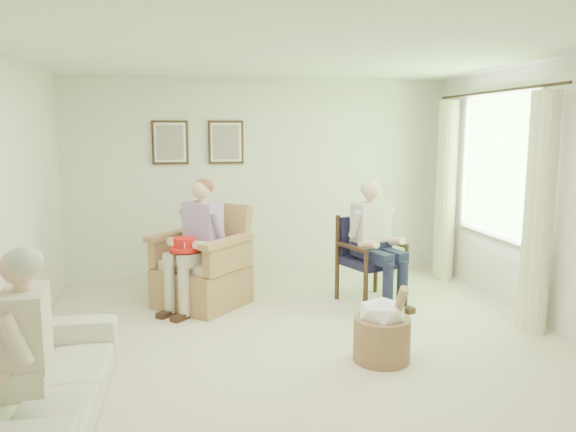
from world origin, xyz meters
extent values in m
plane|color=beige|center=(0.00, 0.00, 0.00)|extent=(5.50, 5.50, 0.00)
cube|color=silver|center=(0.00, 2.75, 1.30)|extent=(5.00, 0.04, 2.60)
cube|color=silver|center=(0.00, -2.75, 1.30)|extent=(5.00, 0.04, 2.60)
cube|color=silver|center=(2.50, 0.00, 1.30)|extent=(0.04, 5.50, 2.60)
cube|color=white|center=(0.00, 0.00, 2.60)|extent=(5.00, 5.50, 0.02)
cube|color=#2D6B23|center=(2.47, 1.20, 1.55)|extent=(0.02, 1.40, 1.50)
cube|color=white|center=(2.46, 1.20, 2.33)|extent=(0.04, 1.52, 0.06)
cube|color=white|center=(2.46, 1.20, 0.77)|extent=(0.04, 1.52, 0.06)
cylinder|color=#382114|center=(2.37, 1.20, 2.35)|extent=(0.03, 2.50, 0.03)
cylinder|color=beige|center=(2.33, 0.22, 1.15)|extent=(0.34, 0.34, 2.30)
cylinder|color=beige|center=(2.33, 2.18, 1.15)|extent=(0.34, 0.34, 2.30)
cube|color=#382114|center=(-1.15, 2.72, 1.78)|extent=(0.45, 0.03, 0.55)
cube|color=silver|center=(-1.15, 2.70, 1.78)|extent=(0.39, 0.01, 0.49)
cube|color=tan|center=(-1.15, 2.69, 1.78)|extent=(0.33, 0.01, 0.43)
cube|color=#382114|center=(-0.45, 2.72, 1.78)|extent=(0.45, 0.03, 0.55)
cube|color=silver|center=(-0.45, 2.70, 1.78)|extent=(0.39, 0.01, 0.49)
cube|color=tan|center=(-0.45, 2.69, 1.78)|extent=(0.33, 0.01, 0.43)
cube|color=tan|center=(-0.82, 1.57, 0.22)|extent=(0.83, 0.81, 0.44)
cube|color=beige|center=(-0.82, 1.54, 0.49)|extent=(0.64, 0.62, 0.10)
cube|color=tan|center=(-0.82, 1.91, 0.79)|extent=(0.77, 0.24, 0.65)
cube|color=tan|center=(-1.20, 1.57, 0.60)|extent=(0.10, 0.75, 0.31)
cube|color=tan|center=(-0.44, 1.57, 0.60)|extent=(0.10, 0.75, 0.31)
cylinder|color=black|center=(0.79, 1.11, 0.21)|extent=(0.05, 0.05, 0.42)
cylinder|color=black|center=(1.36, 1.11, 0.21)|extent=(0.05, 0.05, 0.42)
cylinder|color=black|center=(0.79, 1.64, 0.21)|extent=(0.05, 0.05, 0.42)
cylinder|color=black|center=(1.36, 1.64, 0.21)|extent=(0.05, 0.05, 0.42)
cube|color=#181632|center=(1.08, 1.38, 0.46)|extent=(0.55, 0.53, 0.09)
cube|color=#181632|center=(1.08, 1.63, 0.72)|extent=(0.51, 0.07, 0.47)
imported|color=silver|center=(-1.95, -0.77, 0.29)|extent=(1.97, 0.77, 0.58)
cube|color=#C0B59A|center=(-0.82, 1.54, 0.65)|extent=(0.40, 0.26, 0.16)
cube|color=#A887C0|center=(-0.82, 1.56, 0.93)|extent=(0.39, 0.24, 0.46)
sphere|color=#DDAD8E|center=(-0.82, 1.55, 1.30)|extent=(0.21, 0.21, 0.21)
ellipsoid|color=brown|center=(-0.82, 1.57, 1.32)|extent=(0.22, 0.22, 0.18)
cube|color=#C0B59A|center=(-0.92, 1.32, 0.60)|extent=(0.14, 0.44, 0.13)
cube|color=#C0B59A|center=(-0.72, 1.32, 0.60)|extent=(0.14, 0.44, 0.13)
cylinder|color=#C0B59A|center=(-0.92, 1.12, 0.30)|extent=(0.12, 0.12, 0.55)
cylinder|color=#C0B59A|center=(-0.72, 1.12, 0.30)|extent=(0.12, 0.12, 0.55)
cube|color=#191D38|center=(1.08, 1.38, 0.62)|extent=(0.40, 0.26, 0.16)
cube|color=silver|center=(1.08, 1.40, 0.90)|extent=(0.39, 0.24, 0.46)
sphere|color=#DDAD8E|center=(1.08, 1.39, 1.27)|extent=(0.21, 0.21, 0.21)
ellipsoid|color=#B7B2AD|center=(1.08, 1.41, 1.29)|extent=(0.22, 0.22, 0.18)
cube|color=#191D38|center=(0.98, 1.16, 0.57)|extent=(0.14, 0.44, 0.13)
cube|color=#191D38|center=(1.18, 1.16, 0.57)|extent=(0.14, 0.44, 0.13)
cylinder|color=#191D38|center=(0.98, 0.96, 0.29)|extent=(0.12, 0.12, 0.52)
cylinder|color=#191D38|center=(1.18, 0.96, 0.29)|extent=(0.12, 0.12, 0.52)
cube|color=beige|center=(-1.95, -1.14, 0.51)|extent=(0.42, 0.26, 0.16)
cube|color=beige|center=(-1.95, -1.12, 0.79)|extent=(0.41, 0.24, 0.46)
sphere|color=#DDAD8E|center=(-1.95, -1.13, 1.16)|extent=(0.21, 0.21, 0.21)
ellipsoid|color=#B7B2AD|center=(-1.95, -1.11, 1.18)|extent=(0.22, 0.22, 0.18)
cube|color=beige|center=(-1.85, -1.36, 0.46)|extent=(0.14, 0.44, 0.13)
cylinder|color=red|center=(-0.99, 1.33, 0.70)|extent=(0.33, 0.33, 0.04)
cylinder|color=red|center=(-0.99, 1.33, 0.76)|extent=(0.22, 0.22, 0.12)
cube|color=white|center=(-0.88, 1.33, 0.76)|extent=(0.04, 0.01, 0.05)
cube|color=white|center=(-0.99, 1.44, 0.76)|extent=(0.01, 0.04, 0.05)
cube|color=white|center=(-1.11, 1.33, 0.76)|extent=(0.04, 0.01, 0.05)
cube|color=white|center=(-0.99, 1.21, 0.76)|extent=(0.01, 0.04, 0.05)
cylinder|color=tan|center=(0.64, -0.23, 0.19)|extent=(0.62, 0.62, 0.37)
ellipsoid|color=white|center=(0.64, -0.23, 0.43)|extent=(0.43, 0.43, 0.26)
cylinder|color=#A57F56|center=(0.74, -0.28, 0.43)|extent=(0.19, 0.34, 0.56)
camera|label=1|loc=(-0.95, -4.54, 1.94)|focal=35.00mm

